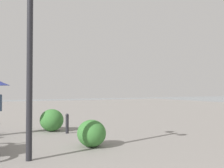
% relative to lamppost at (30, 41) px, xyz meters
% --- Properties ---
extents(lamppost, '(0.98, 0.28, 4.23)m').
position_rel_lamppost_xyz_m(lamppost, '(0.00, 0.00, 0.00)').
color(lamppost, '#232328').
rests_on(lamppost, ground).
extents(bollard_mid, '(0.13, 0.13, 0.75)m').
position_rel_lamppost_xyz_m(bollard_mid, '(3.02, -1.81, -2.41)').
color(bollard_mid, '#232328').
rests_on(bollard_mid, ground).
extents(shrub_low, '(1.03, 0.93, 0.87)m').
position_rel_lamppost_xyz_m(shrub_low, '(3.78, -1.40, -2.36)').
color(shrub_low, '#387533').
rests_on(shrub_low, ground).
extents(shrub_round, '(0.92, 0.83, 0.78)m').
position_rel_lamppost_xyz_m(shrub_round, '(0.60, -1.82, -2.41)').
color(shrub_round, '#387533').
rests_on(shrub_round, ground).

